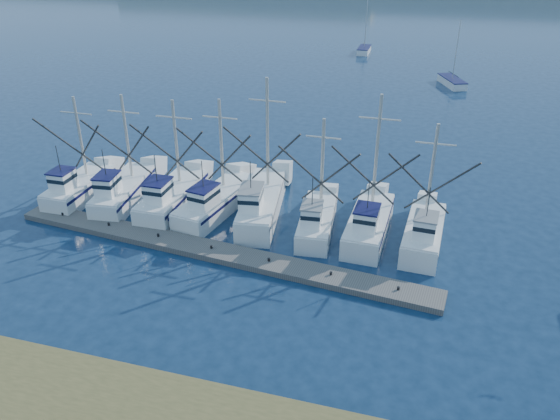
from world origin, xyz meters
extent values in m
plane|color=#0C2038|center=(0.00, 0.00, 0.00)|extent=(500.00, 500.00, 0.00)
cube|color=#5D5953|center=(-8.14, 6.88, 0.20)|extent=(29.35, 5.06, 0.39)
cube|color=white|center=(-20.83, 11.52, 0.75)|extent=(2.45, 6.75, 1.49)
cube|color=white|center=(-20.83, 9.80, 2.24)|extent=(1.39, 1.66, 1.50)
cylinder|color=#B7B2A8|center=(-20.83, 12.66, 4.61)|extent=(0.22, 0.22, 6.23)
cube|color=white|center=(-17.29, 12.03, 0.74)|extent=(3.23, 7.97, 1.48)
cube|color=white|center=(-17.29, 10.05, 2.23)|extent=(1.56, 2.04, 1.50)
cylinder|color=#B7B2A8|center=(-17.29, 13.35, 4.72)|extent=(0.22, 0.22, 6.47)
cube|color=white|center=(-13.31, 12.09, 0.75)|extent=(2.59, 7.88, 1.49)
cube|color=white|center=(-13.31, 10.08, 2.24)|extent=(1.48, 1.93, 1.50)
cylinder|color=#B7B2A8|center=(-13.31, 13.43, 4.67)|extent=(0.22, 0.22, 6.36)
cube|color=white|center=(-9.93, 12.38, 0.71)|extent=(3.76, 8.73, 1.41)
cube|color=white|center=(-9.93, 10.22, 2.16)|extent=(1.70, 2.26, 1.50)
cylinder|color=#B7B2A8|center=(-9.93, 13.83, 4.75)|extent=(0.22, 0.22, 6.67)
cube|color=white|center=(-6.57, 12.69, 0.84)|extent=(3.75, 9.33, 1.68)
cube|color=white|center=(-6.57, 10.37, 2.43)|extent=(1.71, 2.40, 1.50)
cylinder|color=#B7B2A8|center=(-6.57, 14.24, 5.70)|extent=(0.22, 0.22, 8.03)
cube|color=white|center=(-2.26, 11.59, 0.65)|extent=(2.81, 7.05, 1.29)
cube|color=white|center=(-2.26, 9.84, 2.04)|extent=(1.40, 1.79, 1.50)
cylinder|color=#B7B2A8|center=(-2.26, 12.77, 4.49)|extent=(0.22, 0.22, 6.40)
cube|color=white|center=(1.24, 11.91, 0.74)|extent=(2.67, 7.58, 1.48)
cube|color=white|center=(1.24, 9.99, 2.23)|extent=(1.46, 1.87, 1.50)
cylinder|color=#B7B2A8|center=(1.24, 13.19, 5.47)|extent=(0.22, 0.22, 7.97)
cube|color=white|center=(4.86, 11.57, 0.77)|extent=(2.64, 6.93, 1.54)
cube|color=white|center=(4.86, 9.82, 2.29)|extent=(1.40, 1.73, 1.50)
cylinder|color=#B7B2A8|center=(4.86, 12.73, 4.78)|extent=(0.22, 0.22, 6.48)
cube|color=white|center=(6.57, 53.46, 0.45)|extent=(3.81, 5.90, 0.90)
cylinder|color=#B7B2A8|center=(6.57, 53.76, 4.50)|extent=(0.12, 0.12, 7.20)
cube|color=white|center=(-7.26, 70.31, 0.45)|extent=(1.75, 4.81, 0.90)
cylinder|color=#B7B2A8|center=(-7.26, 70.61, 4.50)|extent=(0.12, 0.12, 7.20)
camera|label=1|loc=(4.20, -20.58, 18.90)|focal=35.00mm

